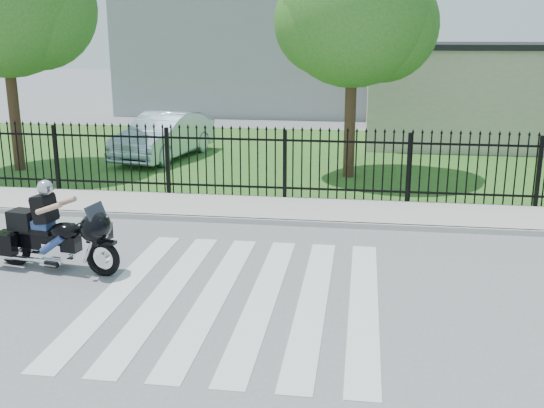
# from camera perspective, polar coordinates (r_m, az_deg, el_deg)

# --- Properties ---
(ground) EXTENTS (120.00, 120.00, 0.00)m
(ground) POSITION_cam_1_polar(r_m,az_deg,el_deg) (10.35, -3.03, -8.31)
(ground) COLOR slate
(ground) RESTS_ON ground
(crosswalk) EXTENTS (5.00, 5.50, 0.01)m
(crosswalk) POSITION_cam_1_polar(r_m,az_deg,el_deg) (10.35, -3.03, -8.27)
(crosswalk) COLOR silver
(crosswalk) RESTS_ON ground
(sidewalk) EXTENTS (40.00, 2.00, 0.12)m
(sidewalk) POSITION_cam_1_polar(r_m,az_deg,el_deg) (14.99, 0.67, -0.52)
(sidewalk) COLOR #ADAAA3
(sidewalk) RESTS_ON ground
(curb) EXTENTS (40.00, 0.12, 0.12)m
(curb) POSITION_cam_1_polar(r_m,az_deg,el_deg) (14.04, 0.13, -1.62)
(curb) COLOR #ADAAA3
(curb) RESTS_ON ground
(grass_strip) EXTENTS (40.00, 12.00, 0.02)m
(grass_strip) POSITION_cam_1_polar(r_m,az_deg,el_deg) (21.78, 3.11, 4.32)
(grass_strip) COLOR #2B5C1F
(grass_strip) RESTS_ON ground
(iron_fence) EXTENTS (26.00, 0.04, 1.80)m
(iron_fence) POSITION_cam_1_polar(r_m,az_deg,el_deg) (15.75, 1.16, 3.41)
(iron_fence) COLOR black
(iron_fence) RESTS_ON ground
(tree_mid) EXTENTS (4.20, 4.20, 6.78)m
(tree_mid) POSITION_cam_1_polar(r_m,az_deg,el_deg) (18.31, 7.32, 16.80)
(tree_mid) COLOR #382316
(tree_mid) RESTS_ON ground
(building_low) EXTENTS (10.00, 6.00, 3.50)m
(building_low) POSITION_cam_1_polar(r_m,az_deg,el_deg) (25.92, 19.82, 9.09)
(building_low) COLOR beige
(building_low) RESTS_ON ground
(building_low_roof) EXTENTS (10.20, 6.20, 0.20)m
(building_low_roof) POSITION_cam_1_polar(r_m,az_deg,el_deg) (25.82, 20.20, 13.17)
(building_low_roof) COLOR black
(building_low_roof) RESTS_ON building_low
(motorcycle_rider) EXTENTS (2.52, 1.08, 1.68)m
(motorcycle_rider) POSITION_cam_1_polar(r_m,az_deg,el_deg) (11.91, -19.13, -2.44)
(motorcycle_rider) COLOR black
(motorcycle_rider) RESTS_ON ground
(parked_car) EXTENTS (2.49, 4.82, 1.51)m
(parked_car) POSITION_cam_1_polar(r_m,az_deg,el_deg) (21.51, -9.64, 6.06)
(parked_car) COLOR #A8C2D4
(parked_car) RESTS_ON grass_strip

